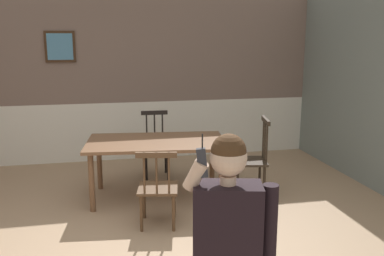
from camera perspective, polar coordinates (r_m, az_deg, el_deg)
name	(u,v)px	position (r m, az deg, el deg)	size (l,w,h in m)	color
ground_plane	(143,255)	(4.35, -6.72, -16.70)	(7.64, 7.64, 0.00)	#9E7F60
room_back_partition	(121,80)	(7.31, -9.63, 6.48)	(6.78, 0.17, 2.89)	#756056
dining_table	(156,147)	(5.52, -4.84, -2.58)	(1.89, 1.20, 0.78)	brown
chair_near_window	(156,147)	(6.44, -4.94, -2.53)	(0.42, 0.42, 1.00)	black
chair_by_doorway	(253,159)	(5.73, 8.21, -4.17)	(0.52, 0.52, 1.05)	#2D2319
chair_at_table_head	(158,188)	(4.74, -4.67, -8.09)	(0.51, 0.51, 0.91)	#513823
person_figure	(228,251)	(2.51, 4.90, -16.33)	(0.54, 0.30, 1.59)	black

